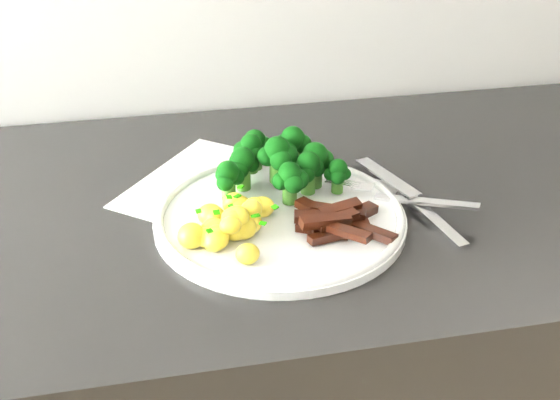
{
  "coord_description": "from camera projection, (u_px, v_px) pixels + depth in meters",
  "views": [
    {
      "loc": [
        -0.31,
        0.96,
        1.29
      ],
      "look_at": [
        -0.17,
        1.63,
        0.89
      ],
      "focal_mm": 44.55,
      "sensor_mm": 36.0,
      "label": 1
    }
  ],
  "objects": [
    {
      "name": "knife",
      "position": [
        421.0,
        209.0,
        0.81
      ],
      "size": [
        0.07,
        0.22,
        0.02
      ],
      "color": "silver",
      "rests_on": "plate"
    },
    {
      "name": "recipe_paper",
      "position": [
        257.0,
        196.0,
        0.86
      ],
      "size": [
        0.37,
        0.35,
        0.0
      ],
      "color": "white",
      "rests_on": "counter"
    },
    {
      "name": "beef_strips",
      "position": [
        336.0,
        221.0,
        0.77
      ],
      "size": [
        0.11,
        0.11,
        0.03
      ],
      "color": "black",
      "rests_on": "plate"
    },
    {
      "name": "fork",
      "position": [
        404.0,
        197.0,
        0.82
      ],
      "size": [
        0.16,
        0.11,
        0.02
      ],
      "color": "silver",
      "rests_on": "plate"
    },
    {
      "name": "plate",
      "position": [
        280.0,
        216.0,
        0.8
      ],
      "size": [
        0.29,
        0.29,
        0.02
      ],
      "color": "white",
      "rests_on": "counter"
    },
    {
      "name": "broccoli",
      "position": [
        278.0,
        160.0,
        0.84
      ],
      "size": [
        0.16,
        0.14,
        0.07
      ],
      "color": "#366B1F",
      "rests_on": "plate"
    },
    {
      "name": "potatoes",
      "position": [
        229.0,
        223.0,
        0.76
      ],
      "size": [
        0.11,
        0.12,
        0.04
      ],
      "color": "yellow",
      "rests_on": "plate"
    }
  ]
}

